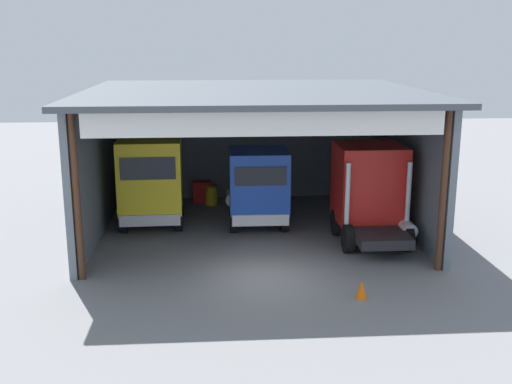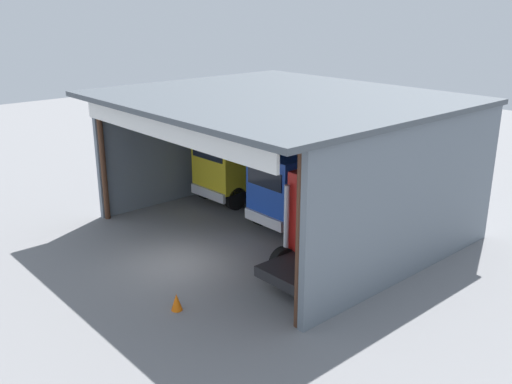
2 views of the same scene
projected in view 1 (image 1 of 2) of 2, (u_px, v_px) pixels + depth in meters
ground_plane at (264, 276)px, 20.37m from camera, size 80.00×80.00×0.00m
workshop_shed at (252, 131)px, 25.39m from camera, size 12.94×11.75×5.70m
truck_yellow_left_bay at (151, 181)px, 25.25m from camera, size 2.74×4.63×3.70m
truck_blue_center_right_bay at (257, 185)px, 25.43m from camera, size 2.52×5.36×3.27m
truck_red_center_bay at (370, 191)px, 23.58m from camera, size 2.65×4.41×3.70m
oil_drum at (211, 196)px, 29.04m from camera, size 0.58×0.58×0.86m
tool_cart at (202, 192)px, 29.49m from camera, size 0.90×0.60×1.00m
traffic_cone at (361, 289)px, 18.55m from camera, size 0.36×0.36×0.56m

